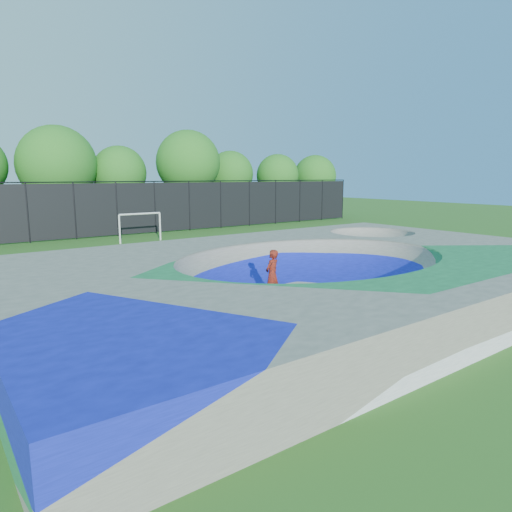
{
  "coord_description": "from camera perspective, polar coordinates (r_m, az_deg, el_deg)",
  "views": [
    {
      "loc": [
        -11.7,
        -12.2,
        4.43
      ],
      "look_at": [
        -0.51,
        3.0,
        1.1
      ],
      "focal_mm": 32.0,
      "sensor_mm": 36.0,
      "label": 1
    }
  ],
  "objects": [
    {
      "name": "skate_deck",
      "position": [
        17.3,
        7.28,
        -2.36
      ],
      "size": [
        22.0,
        14.0,
        1.5
      ],
      "primitive_type": "cube",
      "color": "gray",
      "rests_on": "ground"
    },
    {
      "name": "fence",
      "position": [
        35.28,
        -17.0,
        5.78
      ],
      "size": [
        48.09,
        0.09,
        4.04
      ],
      "color": "black",
      "rests_on": "ground"
    },
    {
      "name": "soccer_goal",
      "position": [
        31.76,
        -14.28,
        4.15
      ],
      "size": [
        2.98,
        0.12,
        1.97
      ],
      "color": "silver",
      "rests_on": "ground"
    },
    {
      "name": "skater",
      "position": [
        16.46,
        2.04,
        -2.34
      ],
      "size": [
        0.77,
        0.63,
        1.82
      ],
      "primitive_type": "imported",
      "rotation": [
        0.0,
        0.0,
        3.48
      ],
      "color": "red",
      "rests_on": "ground"
    },
    {
      "name": "skateboard",
      "position": [
        16.67,
        2.02,
        -5.32
      ],
      "size": [
        0.81,
        0.43,
        0.05
      ],
      "primitive_type": "cube",
      "rotation": [
        0.0,
        0.0,
        0.28
      ],
      "color": "black",
      "rests_on": "ground"
    },
    {
      "name": "treeline",
      "position": [
        38.93,
        -23.37,
        10.19
      ],
      "size": [
        52.36,
        7.32,
        8.45
      ],
      "color": "#453222",
      "rests_on": "ground"
    },
    {
      "name": "ground",
      "position": [
        17.48,
        7.22,
        -4.76
      ],
      "size": [
        120.0,
        120.0,
        0.0
      ],
      "primitive_type": "plane",
      "color": "#275918",
      "rests_on": "ground"
    }
  ]
}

